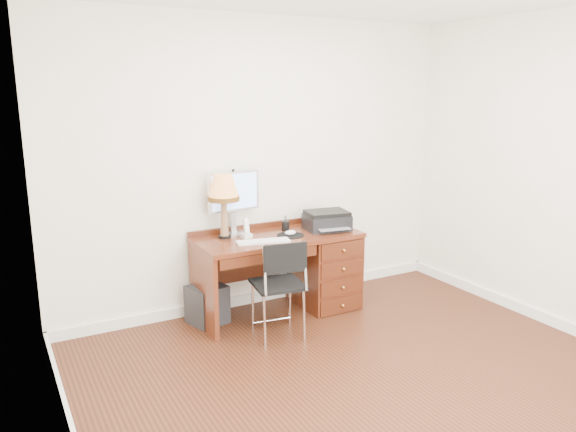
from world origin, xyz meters
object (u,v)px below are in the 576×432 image
phone (246,232)px  printer (327,220)px  desk (308,265)px  monitor (234,195)px  leg_lamp (224,192)px  equipment_box (207,304)px  chair (281,279)px

phone → printer: bearing=-10.8°
desk → monitor: monitor is taller
leg_lamp → equipment_box: bearing=-167.0°
phone → chair: (0.06, -0.55, -0.28)m
phone → equipment_box: (-0.37, 0.04, -0.63)m
monitor → equipment_box: size_ratio=1.66×
monitor → leg_lamp: size_ratio=1.01×
desk → equipment_box: size_ratio=4.35×
desk → chair: size_ratio=1.75×
printer → leg_lamp: (-0.96, 0.18, 0.33)m
desk → leg_lamp: (-0.78, 0.14, 0.75)m
printer → phone: 0.80m
desk → printer: 0.46m
leg_lamp → equipment_box: size_ratio=1.65×
desk → printer: size_ratio=3.38×
printer → chair: (-0.73, -0.46, -0.32)m
printer → chair: size_ratio=0.52×
monitor → phone: bearing=-85.4°
desk → printer: printer is taller
phone → equipment_box: size_ratio=0.51×
leg_lamp → equipment_box: (-0.20, -0.05, -1.00)m
chair → monitor: bearing=106.3°
monitor → desk: bearing=-25.8°
monitor → phone: size_ratio=3.26×
leg_lamp → equipment_box: 1.02m
monitor → equipment_box: monitor is taller
chair → equipment_box: bearing=135.2°
monitor → equipment_box: bearing=-163.9°
phone → equipment_box: bearing=168.5°
leg_lamp → monitor: bearing=33.1°
desk → chair: (-0.55, -0.50, 0.11)m
phone → chair: size_ratio=0.21×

